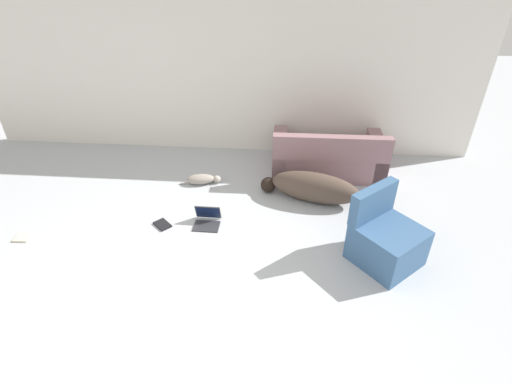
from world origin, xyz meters
TOP-DOWN VIEW (x-y plane):
  - ground_plane at (0.00, 0.00)m, footprint 20.00×20.00m
  - wall_back at (0.00, 3.53)m, footprint 7.93×0.06m
  - couch at (1.64, 2.87)m, footprint 1.68×0.93m
  - dog at (1.39, 2.05)m, footprint 1.67×0.70m
  - cat at (-0.21, 2.35)m, footprint 0.61×0.25m
  - laptop_open at (0.03, 1.42)m, footprint 0.33×0.31m
  - book_cream at (-2.17, 0.94)m, footprint 0.18×0.18m
  - book_black at (-0.53, 1.32)m, footprint 0.27×0.26m
  - side_chair at (2.14, 0.92)m, footprint 0.93×0.93m

SIDE VIEW (x-z plane):
  - ground_plane at x=0.00m, z-range 0.00..0.00m
  - book_cream at x=-2.17m, z-range 0.00..0.02m
  - book_black at x=-0.53m, z-range 0.00..0.02m
  - cat at x=-0.21m, z-range 0.00..0.14m
  - laptop_open at x=0.03m, z-range -0.04..0.19m
  - dog at x=1.39m, z-range -0.01..0.41m
  - couch at x=1.64m, z-range -0.13..0.63m
  - side_chair at x=2.14m, z-range -0.14..0.71m
  - wall_back at x=0.00m, z-range 0.00..2.63m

